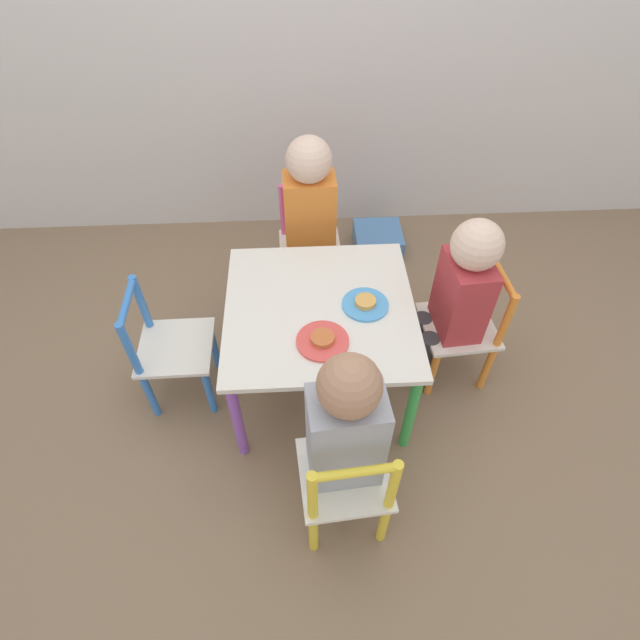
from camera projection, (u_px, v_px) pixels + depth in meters
name	position (u px, v px, depth m)	size (l,w,h in m)	color
ground_plane	(320.00, 381.00, 1.98)	(6.00, 6.00, 0.00)	#7F664C
kids_table	(320.00, 318.00, 1.71)	(0.64, 0.64, 0.42)	silver
chair_yellow	(346.00, 484.00, 1.44)	(0.28, 0.28, 0.50)	silver
chair_orange	(464.00, 327.00, 1.85)	(0.28, 0.28, 0.50)	silver
chair_pink	(310.00, 247.00, 2.16)	(0.27, 0.27, 0.50)	silver
chair_blue	(170.00, 349.00, 1.78)	(0.26, 0.26, 0.50)	silver
child_front	(345.00, 430.00, 1.33)	(0.21, 0.22, 0.75)	#7A6B5B
child_right	(459.00, 292.00, 1.70)	(0.22, 0.21, 0.72)	#38383D
child_back	(310.00, 212.00, 1.96)	(0.20, 0.22, 0.77)	#38383D
plate_front	(323.00, 340.00, 1.56)	(0.17, 0.17, 0.03)	#E54C47
plate_right	(365.00, 304.00, 1.67)	(0.16, 0.16, 0.03)	#4C9EE0
storage_bin	(378.00, 240.00, 2.49)	(0.23, 0.23, 0.11)	#4C7FB7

